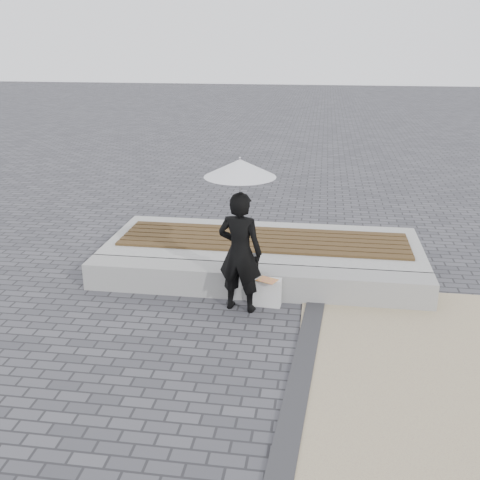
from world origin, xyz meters
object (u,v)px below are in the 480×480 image
parasol (240,168)px  seating_ledge (255,282)px  woman (240,252)px  canvas_tote (267,292)px  handbag (245,264)px

parasol → seating_ledge: bearing=73.6°
seating_ledge → woman: bearing=-106.4°
woman → canvas_tote: bearing=-144.7°
woman → handbag: size_ratio=4.35×
woman → parasol: bearing=11.6°
woman → handbag: (0.02, 0.32, -0.29)m
parasol → canvas_tote: (0.36, 0.16, -1.76)m
parasol → canvas_tote: parasol is taller
parasol → canvas_tote: bearing=23.7°
woman → canvas_tote: size_ratio=4.14×
seating_ledge → canvas_tote: bearing=-56.8°
canvas_tote → handbag: bearing=158.0°
handbag → canvas_tote: size_ratio=0.95×
parasol → handbag: bearing=87.0°
parasol → canvas_tote: size_ratio=2.94×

